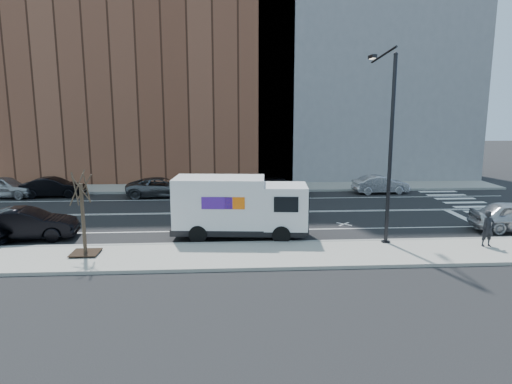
{
  "coord_description": "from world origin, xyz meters",
  "views": [
    {
      "loc": [
        -0.61,
        -28.3,
        6.61
      ],
      "look_at": [
        1.11,
        -0.44,
        1.4
      ],
      "focal_mm": 32.0,
      "sensor_mm": 36.0,
      "label": 1
    }
  ],
  "objects": [
    {
      "name": "sidewalk_far",
      "position": [
        0.0,
        8.8,
        0.07
      ],
      "size": [
        44.0,
        3.6,
        0.15
      ],
      "primitive_type": "cube",
      "color": "gray",
      "rests_on": "ground"
    },
    {
      "name": "sidewalk_near",
      "position": [
        0.0,
        -8.8,
        0.07
      ],
      "size": [
        44.0,
        3.6,
        0.15
      ],
      "primitive_type": "cube",
      "color": "gray",
      "rests_on": "ground"
    },
    {
      "name": "far_parked_d",
      "position": [
        -1.45,
        5.84,
        0.77
      ],
      "size": [
        5.35,
        2.22,
        1.55
      ],
      "primitive_type": "imported",
      "rotation": [
        0.0,
        0.0,
        1.58
      ],
      "color": "navy",
      "rests_on": "ground"
    },
    {
      "name": "fedex_van",
      "position": [
        -0.08,
        -5.6,
        1.64
      ],
      "size": [
        7.01,
        2.92,
        3.12
      ],
      "rotation": [
        0.0,
        0.0,
        -0.09
      ],
      "color": "black",
      "rests_on": "ground"
    },
    {
      "name": "crosswalk",
      "position": [
        16.0,
        0.0,
        0.0
      ],
      "size": [
        3.0,
        14.0,
        0.01
      ],
      "primitive_type": null,
      "color": "white",
      "rests_on": "ground"
    },
    {
      "name": "pedestrian",
      "position": [
        11.52,
        -8.33,
        1.01
      ],
      "size": [
        0.66,
        0.47,
        1.71
      ],
      "primitive_type": "imported",
      "rotation": [
        0.0,
        0.0,
        0.11
      ],
      "color": "black",
      "rests_on": "sidewalk_near"
    },
    {
      "name": "far_parked_a",
      "position": [
        -17.17,
        5.94,
        0.81
      ],
      "size": [
        4.9,
        2.34,
        1.62
      ],
      "primitive_type": "imported",
      "rotation": [
        0.0,
        0.0,
        1.48
      ],
      "color": "#99999D",
      "rests_on": "ground"
    },
    {
      "name": "curb_near",
      "position": [
        0.0,
        -7.0,
        0.08
      ],
      "size": [
        44.0,
        0.25,
        0.17
      ],
      "primitive_type": "cube",
      "color": "gray",
      "rests_on": "ground"
    },
    {
      "name": "near_parked_rear_a",
      "position": [
        -10.82,
        -5.38,
        0.81
      ],
      "size": [
        5.08,
        2.26,
        1.62
      ],
      "primitive_type": "imported",
      "rotation": [
        0.0,
        0.0,
        1.69
      ],
      "color": "black",
      "rests_on": "ground"
    },
    {
      "name": "far_parked_c",
      "position": [
        -5.6,
        5.62,
        0.72
      ],
      "size": [
        5.27,
        2.64,
        1.43
      ],
      "primitive_type": "imported",
      "rotation": [
        0.0,
        0.0,
        1.62
      ],
      "color": "#44474B",
      "rests_on": "ground"
    },
    {
      "name": "far_parked_f",
      "position": [
        11.2,
        5.89,
        0.7
      ],
      "size": [
        4.37,
        1.84,
        1.4
      ],
      "primitive_type": "imported",
      "rotation": [
        0.0,
        0.0,
        1.66
      ],
      "color": "#A3A3A7",
      "rests_on": "ground"
    },
    {
      "name": "road_markings",
      "position": [
        0.0,
        0.0,
        0.0
      ],
      "size": [
        40.0,
        8.6,
        0.01
      ],
      "primitive_type": null,
      "color": "white",
      "rests_on": "ground"
    },
    {
      "name": "streetlight",
      "position": [
        7.0,
        -6.91,
        5.08
      ],
      "size": [
        0.44,
        4.02,
        9.34
      ],
      "color": "black",
      "rests_on": "ground"
    },
    {
      "name": "curb_far",
      "position": [
        0.0,
        7.0,
        0.08
      ],
      "size": [
        44.0,
        0.25,
        0.17
      ],
      "primitive_type": "cube",
      "color": "gray",
      "rests_on": "ground"
    },
    {
      "name": "bldg_concrete",
      "position": [
        12.0,
        15.6,
        13.0
      ],
      "size": [
        20.0,
        10.0,
        26.0
      ],
      "primitive_type": "cube",
      "color": "slate",
      "rests_on": "ground"
    },
    {
      "name": "ground",
      "position": [
        0.0,
        0.0,
        0.0
      ],
      "size": [
        120.0,
        120.0,
        0.0
      ],
      "primitive_type": "plane",
      "color": "black",
      "rests_on": "ground"
    },
    {
      "name": "street_tree",
      "position": [
        -7.0,
        -8.4,
        1.45
      ],
      "size": [
        1.2,
        1.2,
        3.75
      ],
      "color": "black",
      "rests_on": "ground"
    },
    {
      "name": "driving_sedan",
      "position": [
        1.85,
        -1.87,
        0.68
      ],
      "size": [
        4.27,
        1.92,
        1.36
      ],
      "primitive_type": "imported",
      "rotation": [
        0.0,
        0.0,
        1.69
      ],
      "color": "#9A9B9F",
      "rests_on": "ground"
    },
    {
      "name": "far_parked_e",
      "position": [
        3.2,
        5.45,
        0.74
      ],
      "size": [
        4.39,
        1.85,
        1.48
      ],
      "primitive_type": "imported",
      "rotation": [
        0.0,
        0.0,
        1.59
      ],
      "color": "black",
      "rests_on": "ground"
    },
    {
      "name": "bldg_brick",
      "position": [
        -8.0,
        15.6,
        11.0
      ],
      "size": [
        26.0,
        10.0,
        22.0
      ],
      "primitive_type": "cube",
      "color": "brown",
      "rests_on": "ground"
    },
    {
      "name": "far_parked_b",
      "position": [
        -13.6,
        5.97,
        0.73
      ],
      "size": [
        4.49,
        1.69,
        1.46
      ],
      "primitive_type": "imported",
      "rotation": [
        0.0,
        0.0,
        1.6
      ],
      "color": "black",
      "rests_on": "ground"
    }
  ]
}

